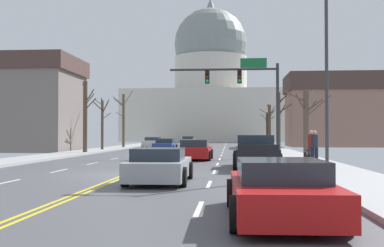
{
  "coord_description": "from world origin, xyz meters",
  "views": [
    {
      "loc": [
        4.21,
        -19.34,
        1.69
      ],
      "look_at": [
        -0.17,
        35.42,
        2.81
      ],
      "focal_mm": 45.1,
      "sensor_mm": 36.0,
      "label": 1
    }
  ],
  "objects_px": {
    "pedestrian_00": "(315,146)",
    "signal_gantry": "(247,86)",
    "pickup_truck_near_01": "(256,153)",
    "pedestrian_01": "(311,145)",
    "sedan_near_00": "(195,150)",
    "sedan_near_03": "(280,190)",
    "sedan_oncoming_01": "(152,143)",
    "sedan_oncoming_02": "(188,141)",
    "bicycle_parked": "(307,160)",
    "sedan_oncoming_00": "(165,145)",
    "sedan_near_02": "(160,166)",
    "street_lamp_right": "(320,56)"
  },
  "relations": [
    {
      "from": "sedan_near_03",
      "to": "sedan_oncoming_02",
      "type": "height_order",
      "value": "sedan_oncoming_02"
    },
    {
      "from": "sedan_near_00",
      "to": "sedan_oncoming_01",
      "type": "distance_m",
      "value": 26.94
    },
    {
      "from": "sedan_near_00",
      "to": "pedestrian_01",
      "type": "bearing_deg",
      "value": -37.49
    },
    {
      "from": "pedestrian_00",
      "to": "signal_gantry",
      "type": "bearing_deg",
      "value": 104.18
    },
    {
      "from": "sedan_oncoming_00",
      "to": "bicycle_parked",
      "type": "height_order",
      "value": "sedan_oncoming_00"
    },
    {
      "from": "signal_gantry",
      "to": "sedan_near_03",
      "type": "xyz_separation_m",
      "value": [
        -0.23,
        -25.3,
        -4.55
      ]
    },
    {
      "from": "pedestrian_01",
      "to": "sedan_oncoming_02",
      "type": "bearing_deg",
      "value": 103.44
    },
    {
      "from": "sedan_near_03",
      "to": "sedan_oncoming_01",
      "type": "height_order",
      "value": "sedan_oncoming_01"
    },
    {
      "from": "pedestrian_00",
      "to": "bicycle_parked",
      "type": "xyz_separation_m",
      "value": [
        -0.57,
        -1.44,
        -0.59
      ]
    },
    {
      "from": "sedan_near_00",
      "to": "sedan_oncoming_02",
      "type": "relative_size",
      "value": 0.99
    },
    {
      "from": "bicycle_parked",
      "to": "pickup_truck_near_01",
      "type": "bearing_deg",
      "value": 146.75
    },
    {
      "from": "pickup_truck_near_01",
      "to": "sedan_oncoming_01",
      "type": "height_order",
      "value": "pickup_truck_near_01"
    },
    {
      "from": "sedan_oncoming_01",
      "to": "sedan_near_03",
      "type": "bearing_deg",
      "value": -77.73
    },
    {
      "from": "sedan_near_02",
      "to": "sedan_oncoming_02",
      "type": "height_order",
      "value": "sedan_oncoming_02"
    },
    {
      "from": "street_lamp_right",
      "to": "pickup_truck_near_01",
      "type": "relative_size",
      "value": 1.41
    },
    {
      "from": "signal_gantry",
      "to": "sedan_oncoming_01",
      "type": "xyz_separation_m",
      "value": [
        -10.46,
        21.71,
        -4.52
      ]
    },
    {
      "from": "pedestrian_01",
      "to": "sedan_near_00",
      "type": "bearing_deg",
      "value": 142.51
    },
    {
      "from": "sedan_near_03",
      "to": "pedestrian_00",
      "type": "bearing_deg",
      "value": 77.62
    },
    {
      "from": "sedan_oncoming_02",
      "to": "bicycle_parked",
      "type": "bearing_deg",
      "value": -78.41
    },
    {
      "from": "sedan_near_03",
      "to": "pickup_truck_near_01",
      "type": "bearing_deg",
      "value": 88.97
    },
    {
      "from": "sedan_near_02",
      "to": "bicycle_parked",
      "type": "distance_m",
      "value": 8.32
    },
    {
      "from": "sedan_near_02",
      "to": "pedestrian_01",
      "type": "distance_m",
      "value": 11.46
    },
    {
      "from": "sedan_near_03",
      "to": "sedan_oncoming_00",
      "type": "xyz_separation_m",
      "value": [
        -7.0,
        34.47,
        0.02
      ]
    },
    {
      "from": "sedan_near_00",
      "to": "sedan_oncoming_02",
      "type": "height_order",
      "value": "sedan_near_00"
    },
    {
      "from": "sedan_near_03",
      "to": "pedestrian_01",
      "type": "distance_m",
      "value": 16.37
    },
    {
      "from": "sedan_near_03",
      "to": "pedestrian_00",
      "type": "distance_m",
      "value": 14.37
    },
    {
      "from": "signal_gantry",
      "to": "sedan_oncoming_01",
      "type": "relative_size",
      "value": 1.85
    },
    {
      "from": "pedestrian_00",
      "to": "pedestrian_01",
      "type": "bearing_deg",
      "value": 84.96
    },
    {
      "from": "sedan_near_02",
      "to": "sedan_oncoming_02",
      "type": "bearing_deg",
      "value": 93.99
    },
    {
      "from": "pickup_truck_near_01",
      "to": "pedestrian_01",
      "type": "height_order",
      "value": "pedestrian_01"
    },
    {
      "from": "sedan_near_00",
      "to": "pedestrian_00",
      "type": "relative_size",
      "value": 2.6
    },
    {
      "from": "sedan_oncoming_00",
      "to": "pedestrian_01",
      "type": "distance_m",
      "value": 21.1
    },
    {
      "from": "pickup_truck_near_01",
      "to": "sedan_oncoming_00",
      "type": "xyz_separation_m",
      "value": [
        -7.25,
        20.41,
        -0.15
      ]
    },
    {
      "from": "pickup_truck_near_01",
      "to": "sedan_oncoming_00",
      "type": "distance_m",
      "value": 21.66
    },
    {
      "from": "street_lamp_right",
      "to": "sedan_near_02",
      "type": "height_order",
      "value": "street_lamp_right"
    },
    {
      "from": "sedan_near_03",
      "to": "sedan_oncoming_01",
      "type": "relative_size",
      "value": 1.11
    },
    {
      "from": "pickup_truck_near_01",
      "to": "sedan_oncoming_02",
      "type": "height_order",
      "value": "pickup_truck_near_01"
    },
    {
      "from": "signal_gantry",
      "to": "sedan_oncoming_01",
      "type": "height_order",
      "value": "signal_gantry"
    },
    {
      "from": "sedan_near_00",
      "to": "bicycle_parked",
      "type": "height_order",
      "value": "sedan_near_00"
    },
    {
      "from": "pedestrian_01",
      "to": "bicycle_parked",
      "type": "height_order",
      "value": "pedestrian_01"
    },
    {
      "from": "pickup_truck_near_01",
      "to": "pedestrian_01",
      "type": "relative_size",
      "value": 3.35
    },
    {
      "from": "street_lamp_right",
      "to": "sedan_oncoming_02",
      "type": "distance_m",
      "value": 49.73
    },
    {
      "from": "street_lamp_right",
      "to": "pickup_truck_near_01",
      "type": "xyz_separation_m",
      "value": [
        -2.49,
        3.39,
        -4.17
      ]
    },
    {
      "from": "pickup_truck_near_01",
      "to": "pedestrian_00",
      "type": "bearing_deg",
      "value": -0.74
    },
    {
      "from": "street_lamp_right",
      "to": "pedestrian_01",
      "type": "relative_size",
      "value": 4.73
    },
    {
      "from": "sedan_near_03",
      "to": "pedestrian_01",
      "type": "xyz_separation_m",
      "value": [
        3.25,
        16.03,
        0.53
      ]
    },
    {
      "from": "pickup_truck_near_01",
      "to": "bicycle_parked",
      "type": "relative_size",
      "value": 3.23
    },
    {
      "from": "signal_gantry",
      "to": "sedan_near_00",
      "type": "distance_m",
      "value": 7.12
    },
    {
      "from": "sedan_oncoming_02",
      "to": "signal_gantry",
      "type": "bearing_deg",
      "value": -77.87
    },
    {
      "from": "sedan_oncoming_01",
      "to": "sedan_oncoming_02",
      "type": "relative_size",
      "value": 0.96
    }
  ]
}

